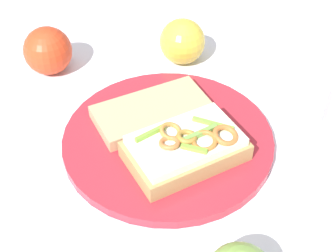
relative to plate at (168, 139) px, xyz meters
The scene contains 6 objects.
ground_plane 0.01m from the plate, ahead, with size 2.00×2.00×0.00m, color silver.
plate is the anchor object (origin of this frame).
sandwich 0.06m from the plate, behind, with size 0.12×0.17×0.05m.
bread_slice_side 0.05m from the plate, ahead, with size 0.17×0.09×0.02m, color tan.
apple_0 0.22m from the plate, 44.66° to the right, with size 0.08×0.08×0.08m, color gold.
apple_2 0.28m from the plate, 10.46° to the left, with size 0.08×0.08×0.08m, color red.
Camera 1 is at (-0.42, 0.33, 0.52)m, focal length 52.90 mm.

